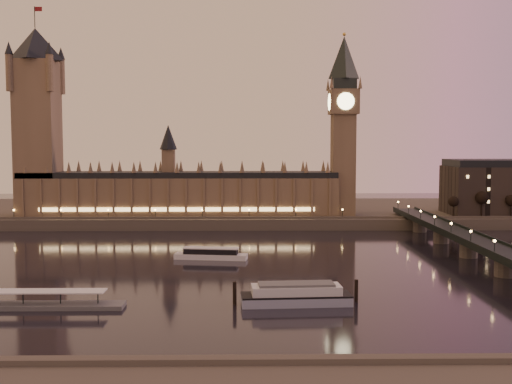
% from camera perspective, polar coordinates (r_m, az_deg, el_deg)
% --- Properties ---
extents(ground, '(700.00, 700.00, 0.00)m').
position_cam_1_polar(ground, '(250.93, -0.52, -6.67)').
color(ground, black).
rests_on(ground, ground).
extents(far_embankment, '(560.00, 130.00, 6.00)m').
position_cam_1_polar(far_embankment, '(414.85, 3.50, -1.79)').
color(far_embankment, '#423D35').
rests_on(far_embankment, ground).
extents(palace_of_westminster, '(180.00, 26.62, 52.00)m').
position_cam_1_polar(palace_of_westminster, '(370.14, -6.85, 0.32)').
color(palace_of_westminster, brown).
rests_on(palace_of_westminster, ground).
extents(victoria_tower, '(31.68, 31.68, 118.00)m').
position_cam_1_polar(victoria_tower, '(386.15, -18.87, 6.83)').
color(victoria_tower, brown).
rests_on(victoria_tower, ground).
extents(big_ben, '(17.68, 17.68, 104.00)m').
position_cam_1_polar(big_ben, '(371.55, 7.78, 6.85)').
color(big_ben, brown).
rests_on(big_ben, ground).
extents(westminster_bridge, '(13.20, 260.00, 15.30)m').
position_cam_1_polar(westminster_bridge, '(266.66, 19.66, -5.07)').
color(westminster_bridge, black).
rests_on(westminster_bridge, ground).
extents(bare_tree_0, '(6.18, 6.18, 12.57)m').
position_cam_1_polar(bare_tree_0, '(375.09, 17.18, -0.76)').
color(bare_tree_0, black).
rests_on(bare_tree_0, ground).
extents(bare_tree_1, '(6.18, 6.18, 12.57)m').
position_cam_1_polar(bare_tree_1, '(380.21, 19.41, -0.75)').
color(bare_tree_1, black).
rests_on(bare_tree_1, ground).
extents(bare_tree_2, '(6.18, 6.18, 12.57)m').
position_cam_1_polar(bare_tree_2, '(385.89, 21.59, -0.74)').
color(bare_tree_2, black).
rests_on(bare_tree_2, ground).
extents(cruise_boat_a, '(30.71, 10.75, 4.81)m').
position_cam_1_polar(cruise_boat_a, '(267.48, -4.03, -5.52)').
color(cruise_boat_a, silver).
rests_on(cruise_boat_a, ground).
extents(moored_barge, '(37.98, 11.30, 6.97)m').
position_cam_1_polar(moored_barge, '(194.64, 3.59, -9.11)').
color(moored_barge, '#949FBC').
rests_on(moored_barge, ground).
extents(pontoon_pier, '(45.97, 7.66, 12.26)m').
position_cam_1_polar(pontoon_pier, '(200.59, -18.26, -9.39)').
color(pontoon_pier, '#595B5E').
rests_on(pontoon_pier, ground).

